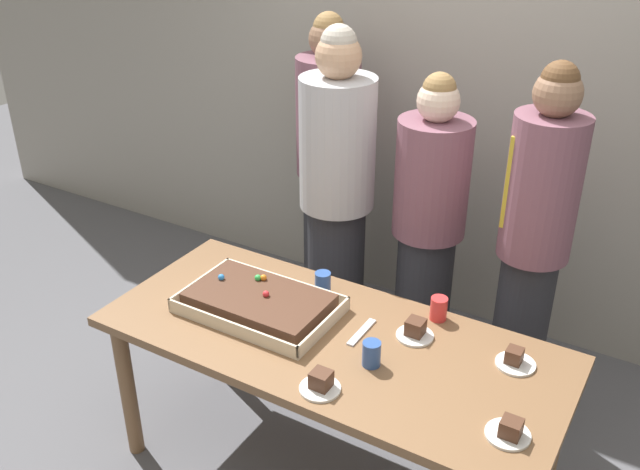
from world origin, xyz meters
TOP-DOWN VIEW (x-y plane):
  - interior_back_panel at (0.00, 1.60)m, footprint 8.00×0.12m
  - party_table at (0.00, 0.00)m, footprint 1.86×0.81m
  - sheet_cake at (-0.35, 0.01)m, footprint 0.64×0.41m
  - plated_slice_near_left at (0.29, 0.17)m, footprint 0.15×0.15m
  - plated_slice_near_right at (0.13, -0.29)m, footprint 0.15×0.15m
  - plated_slice_far_left at (0.78, -0.18)m, footprint 0.15×0.15m
  - plated_slice_far_right at (0.68, 0.20)m, footprint 0.15×0.15m
  - drink_cup_nearest at (0.32, 0.33)m, footprint 0.07×0.07m
  - drink_cup_middle at (0.22, -0.07)m, footprint 0.07×0.07m
  - drink_cup_far_end at (-0.19, 0.26)m, footprint 0.07×0.07m
  - cake_server_utensil at (0.09, 0.08)m, footprint 0.03×0.20m
  - person_serving_front at (-0.69, 1.15)m, footprint 0.35×0.35m
  - person_green_shirt_behind at (0.56, 0.79)m, footprint 0.31×0.31m
  - person_striped_tie_right at (0.03, 0.88)m, footprint 0.35×0.35m
  - person_far_right_suit at (-0.43, 0.79)m, footprint 0.37×0.37m

SIDE VIEW (x-z plane):
  - party_table at x=0.00m, z-range 0.29..1.04m
  - cake_server_utensil at x=0.09m, z-range 0.76..0.77m
  - plated_slice_far_right at x=0.68m, z-range 0.74..0.81m
  - plated_slice_far_left at x=0.78m, z-range 0.75..0.82m
  - plated_slice_near_right at x=0.13m, z-range 0.75..0.82m
  - plated_slice_near_left at x=0.29m, z-range 0.75..0.82m
  - sheet_cake at x=-0.35m, z-range 0.74..0.85m
  - drink_cup_nearest at x=0.32m, z-range 0.76..0.86m
  - drink_cup_middle at x=0.22m, z-range 0.76..0.86m
  - drink_cup_far_end at x=-0.19m, z-range 0.76..0.86m
  - person_striped_tie_right at x=0.03m, z-range 0.02..1.64m
  - person_serving_front at x=-0.69m, z-range 0.03..1.81m
  - person_green_shirt_behind at x=0.56m, z-range 0.04..1.80m
  - person_far_right_suit at x=-0.43m, z-range 0.03..1.83m
  - interior_back_panel at x=0.00m, z-range 0.00..3.00m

